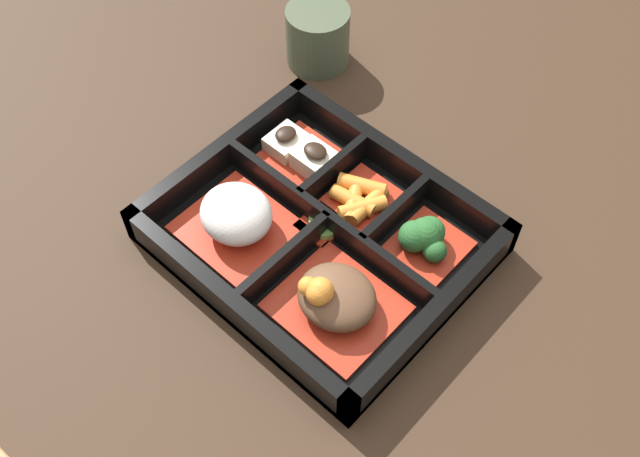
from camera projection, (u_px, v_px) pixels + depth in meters
ground_plane at (320, 243)px, 0.72m from camera, size 3.00×3.00×0.00m
bento_base at (320, 240)px, 0.72m from camera, size 0.28×0.24×0.01m
bento_rim at (323, 229)px, 0.70m from camera, size 0.28×0.24×0.04m
bowl_stew at (334, 298)px, 0.65m from camera, size 0.11×0.09×0.05m
bowl_rice at (237, 217)px, 0.70m from camera, size 0.11×0.09×0.05m
bowl_greens at (425, 239)px, 0.69m from camera, size 0.06×0.07×0.04m
bowl_carrots at (360, 200)px, 0.73m from camera, size 0.06×0.07×0.02m
bowl_tofu at (302, 154)px, 0.76m from camera, size 0.08×0.07×0.04m
bowl_pickles at (322, 224)px, 0.71m from camera, size 0.04×0.04×0.01m
tea_cup at (318, 35)px, 0.84m from camera, size 0.07×0.07×0.07m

